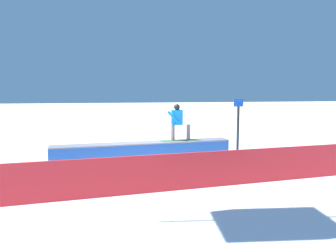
{
  "coord_description": "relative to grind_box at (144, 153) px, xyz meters",
  "views": [
    {
      "loc": [
        1.39,
        11.18,
        2.53
      ],
      "look_at": [
        -0.7,
        0.94,
        1.39
      ],
      "focal_mm": 33.7,
      "sensor_mm": 36.0,
      "label": 1
    }
  ],
  "objects": [
    {
      "name": "snowboarder",
      "position": [
        -1.29,
        -0.13,
        1.12
      ],
      "size": [
        1.52,
        0.42,
        1.36
      ],
      "color": "#3E8145",
      "rests_on": "grind_box"
    },
    {
      "name": "grind_box",
      "position": [
        0.0,
        0.0,
        0.0
      ],
      "size": [
        6.52,
        1.22,
        0.71
      ],
      "color": "blue",
      "rests_on": "ground_plane"
    },
    {
      "name": "trail_marker",
      "position": [
        -3.92,
        -0.66,
        0.87
      ],
      "size": [
        0.4,
        0.1,
        2.23
      ],
      "color": "#262628",
      "rests_on": "ground_plane"
    },
    {
      "name": "safety_fence",
      "position": [
        0.0,
        3.52,
        0.16
      ],
      "size": [
        12.78,
        1.19,
        0.96
      ],
      "primitive_type": "cube",
      "rotation": [
        0.0,
        0.0,
        0.09
      ],
      "color": "red",
      "rests_on": "ground_plane"
    },
    {
      "name": "ground_plane",
      "position": [
        0.0,
        0.0,
        -0.32
      ],
      "size": [
        120.0,
        120.0,
        0.0
      ],
      "primitive_type": "plane",
      "color": "white"
    }
  ]
}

